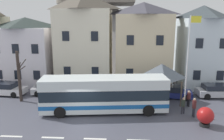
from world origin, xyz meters
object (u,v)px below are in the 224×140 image
(townhouse_04, at_px, (201,46))
(parked_car_02, at_px, (172,92))
(townhouse_02, at_px, (85,40))
(bus_shelter, at_px, (162,71))
(public_bench, at_px, (158,89))
(parked_car_00, at_px, (6,89))
(parked_car_01, at_px, (51,88))
(transit_bus, at_px, (104,94))
(townhouse_03, at_px, (143,45))
(pedestrian_02, at_px, (183,105))
(harbour_buoy, at_px, (205,116))
(townhouse_01, at_px, (28,50))
(bare_tree_00, at_px, (19,76))
(pedestrian_01, at_px, (194,106))
(parked_car_03, at_px, (217,91))
(pedestrian_00, at_px, (189,98))
(hilltop_castle, at_px, (103,26))
(flagpole, at_px, (188,58))

(townhouse_04, bearing_deg, parked_car_02, -128.15)
(townhouse_02, relative_size, parked_car_02, 2.79)
(bus_shelter, height_order, public_bench, bus_shelter)
(parked_car_00, relative_size, parked_car_01, 0.97)
(bus_shelter, xyz_separation_m, parked_car_01, (-11.85, 1.31, -2.41))
(parked_car_00, bearing_deg, transit_bus, -13.99)
(parked_car_01, bearing_deg, townhouse_02, 47.86)
(townhouse_03, height_order, pedestrian_02, townhouse_03)
(parked_car_02, relative_size, harbour_buoy, 2.63)
(townhouse_03, bearing_deg, parked_car_02, -60.27)
(townhouse_01, relative_size, transit_bus, 0.75)
(parked_car_00, bearing_deg, parked_car_02, 5.98)
(parked_car_00, bearing_deg, bare_tree_00, -30.73)
(townhouse_03, xyz_separation_m, parked_car_02, (2.88, -5.05, -4.45))
(pedestrian_02, bearing_deg, public_bench, 103.77)
(townhouse_02, height_order, pedestrian_01, townhouse_02)
(parked_car_03, bearing_deg, public_bench, 169.35)
(townhouse_01, xyz_separation_m, pedestrian_00, (18.82, -7.77, -3.33))
(hilltop_castle, relative_size, transit_bus, 3.48)
(public_bench, bearing_deg, townhouse_02, 157.73)
(townhouse_04, distance_m, parked_car_00, 23.65)
(townhouse_02, bearing_deg, pedestrian_01, -41.71)
(parked_car_03, height_order, harbour_buoy, harbour_buoy)
(pedestrian_00, relative_size, pedestrian_01, 0.94)
(flagpole, distance_m, bare_tree_00, 16.27)
(parked_car_01, bearing_deg, harbour_buoy, -33.82)
(parked_car_01, bearing_deg, parked_car_02, -9.66)
(parked_car_00, distance_m, parked_car_02, 18.20)
(hilltop_castle, distance_m, pedestrian_00, 33.72)
(hilltop_castle, bearing_deg, bare_tree_00, -99.89)
(townhouse_02, relative_size, parked_car_01, 2.50)
(parked_car_02, xyz_separation_m, parked_car_03, (4.82, 0.49, 0.03))
(hilltop_castle, bearing_deg, public_bench, -72.02)
(transit_bus, bearing_deg, pedestrian_02, -7.59)
(bus_shelter, relative_size, parked_car_01, 0.85)
(bus_shelter, distance_m, parked_car_00, 17.01)
(townhouse_01, bearing_deg, parked_car_01, -46.88)
(transit_bus, height_order, harbour_buoy, transit_bus)
(parked_car_02, xyz_separation_m, pedestrian_00, (1.02, -2.49, 0.24))
(parked_car_03, bearing_deg, townhouse_02, 160.17)
(townhouse_02, bearing_deg, pedestrian_00, -33.46)
(townhouse_02, height_order, public_bench, townhouse_02)
(pedestrian_00, distance_m, bare_tree_00, 16.69)
(townhouse_01, distance_m, flagpole, 20.22)
(townhouse_04, height_order, parked_car_00, townhouse_04)
(public_bench, bearing_deg, pedestrian_02, -76.23)
(public_bench, bearing_deg, harbour_buoy, -72.52)
(hilltop_castle, distance_m, parked_car_02, 31.13)
(parked_car_01, bearing_deg, townhouse_01, 125.18)
(transit_bus, xyz_separation_m, bus_shelter, (5.48, 3.24, 1.49))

